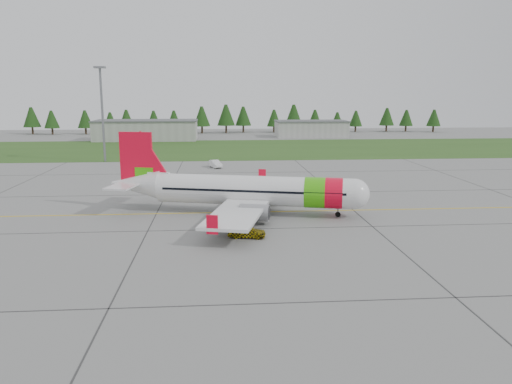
{
  "coord_description": "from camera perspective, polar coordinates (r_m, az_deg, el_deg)",
  "views": [
    {
      "loc": [
        -7.26,
        -53.14,
        14.7
      ],
      "look_at": [
        -2.83,
        4.3,
        3.31
      ],
      "focal_mm": 35.0,
      "sensor_mm": 36.0,
      "label": 1
    }
  ],
  "objects": [
    {
      "name": "aircraft",
      "position": [
        61.89,
        -0.94,
        0.16
      ],
      "size": [
        32.3,
        30.39,
        9.95
      ],
      "rotation": [
        0.0,
        0.0,
        -0.25
      ],
      "color": "white",
      "rests_on": "ground"
    },
    {
      "name": "taxi_guideline",
      "position": [
        63.29,
        2.3,
        -2.24
      ],
      "size": [
        120.0,
        0.25,
        0.02
      ],
      "primitive_type": "cube",
      "color": "gold",
      "rests_on": "ground"
    },
    {
      "name": "hangar_west",
      "position": [
        165.13,
        -12.4,
        6.86
      ],
      "size": [
        32.0,
        14.0,
        6.0
      ],
      "primitive_type": "cube",
      "color": "#A8A8A3",
      "rests_on": "ground"
    },
    {
      "name": "service_van",
      "position": [
        101.05,
        -4.71,
        4.09
      ],
      "size": [
        2.01,
        1.95,
        4.58
      ],
      "primitive_type": "imported",
      "rotation": [
        0.0,
        0.0,
        0.34
      ],
      "color": "silver",
      "rests_on": "ground"
    },
    {
      "name": "treeline",
      "position": [
        191.52,
        -2.26,
        8.27
      ],
      "size": [
        160.0,
        8.0,
        10.0
      ],
      "primitive_type": null,
      "color": "#1C3F14",
      "rests_on": "ground"
    },
    {
      "name": "follow_me_car",
      "position": [
        51.54,
        -1.07,
        -3.13
      ],
      "size": [
        1.6,
        1.8,
        3.92
      ],
      "primitive_type": "imported",
      "rotation": [
        0.0,
        0.0,
        1.39
      ],
      "color": "yellow",
      "rests_on": "ground"
    },
    {
      "name": "hangar_east",
      "position": [
        174.57,
        6.3,
        7.14
      ],
      "size": [
        24.0,
        12.0,
        5.2
      ],
      "primitive_type": "cube",
      "color": "#A8A8A3",
      "rests_on": "ground"
    },
    {
      "name": "floodlight_mast",
      "position": [
        113.95,
        -17.13,
        8.33
      ],
      "size": [
        0.5,
        0.5,
        20.0
      ],
      "primitive_type": "cylinder",
      "color": "slate",
      "rests_on": "ground"
    },
    {
      "name": "grass_strip",
      "position": [
        136.13,
        -1.33,
        4.99
      ],
      "size": [
        320.0,
        50.0,
        0.03
      ],
      "primitive_type": "cube",
      "color": "#30561E",
      "rests_on": "ground"
    },
    {
      "name": "ground",
      "position": [
        55.61,
        3.26,
        -4.16
      ],
      "size": [
        320.0,
        320.0,
        0.0
      ],
      "primitive_type": "plane",
      "color": "gray",
      "rests_on": "ground"
    }
  ]
}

